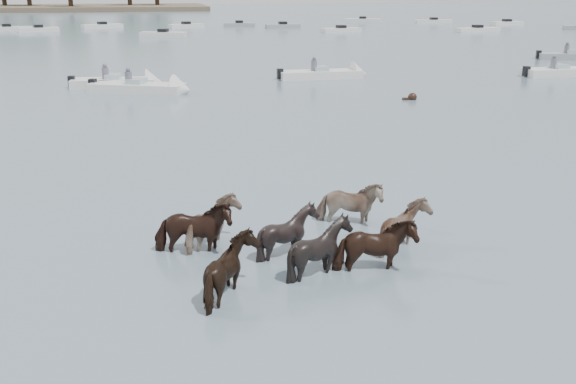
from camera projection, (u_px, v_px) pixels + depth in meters
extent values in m
plane|color=#4D5F70|center=(405.00, 272.00, 12.88)|extent=(400.00, 400.00, 0.00)
imported|color=black|center=(193.00, 233.00, 13.71)|extent=(1.74, 0.95, 1.40)
imported|color=#806857|center=(214.00, 228.00, 14.13)|extent=(1.39, 1.53, 1.30)
imported|color=black|center=(288.00, 236.00, 13.63)|extent=(1.52, 1.44, 1.34)
imported|color=tan|center=(349.00, 208.00, 15.41)|extent=(1.71, 1.15, 1.32)
imported|color=black|center=(233.00, 276.00, 11.75)|extent=(1.22, 1.40, 1.36)
imported|color=black|center=(320.00, 253.00, 12.72)|extent=(1.54, 1.45, 1.39)
imported|color=black|center=(374.00, 252.00, 12.82)|extent=(1.63, 0.78, 1.35)
imported|color=gray|center=(406.00, 233.00, 13.90)|extent=(1.53, 1.63, 1.29)
sphere|color=black|center=(412.00, 97.00, 32.27)|extent=(0.44, 0.44, 0.44)
cube|color=black|center=(408.00, 99.00, 32.25)|extent=(0.50, 0.22, 0.18)
cube|color=silver|center=(114.00, 84.00, 36.18)|extent=(4.64, 2.08, 0.55)
cone|color=silver|center=(155.00, 83.00, 36.40)|extent=(1.07, 1.69, 1.60)
cube|color=#99ADB7|center=(113.00, 77.00, 36.07)|extent=(0.92, 1.20, 0.35)
cube|color=black|center=(72.00, 81.00, 35.91)|extent=(0.39, 0.39, 0.60)
cylinder|color=#595966|center=(105.00, 74.00, 35.93)|extent=(0.36, 0.36, 0.70)
sphere|color=#595966|center=(105.00, 65.00, 35.79)|extent=(0.24, 0.24, 0.24)
cube|color=silver|center=(137.00, 89.00, 34.41)|extent=(5.20, 3.40, 0.55)
cone|color=silver|center=(182.00, 90.00, 33.97)|extent=(1.45, 1.82, 1.60)
cube|color=#99ADB7|center=(137.00, 82.00, 34.30)|extent=(1.17, 1.34, 0.35)
cube|color=black|center=(93.00, 85.00, 34.79)|extent=(0.46, 0.46, 0.60)
cylinder|color=#595966|center=(129.00, 78.00, 34.16)|extent=(0.36, 0.36, 0.70)
sphere|color=#595966|center=(128.00, 70.00, 34.02)|extent=(0.24, 0.24, 0.24)
cube|color=silver|center=(320.00, 75.00, 39.58)|extent=(4.99, 1.65, 0.55)
cone|color=silver|center=(359.00, 74.00, 40.11)|extent=(0.92, 1.61, 1.60)
cube|color=#99ADB7|center=(320.00, 69.00, 39.48)|extent=(0.81, 1.13, 0.35)
cube|color=black|center=(280.00, 74.00, 39.01)|extent=(0.35, 0.35, 0.60)
cylinder|color=#595966|center=(314.00, 66.00, 39.34)|extent=(0.36, 0.36, 0.70)
sphere|color=#595966|center=(314.00, 58.00, 39.20)|extent=(0.24, 0.24, 0.24)
cube|color=silver|center=(558.00, 73.00, 40.68)|extent=(4.44, 1.61, 0.55)
cube|color=#99ADB7|center=(559.00, 67.00, 40.57)|extent=(0.80, 1.12, 0.35)
cube|color=black|center=(526.00, 71.00, 40.17)|extent=(0.35, 0.35, 0.60)
cylinder|color=#595966|center=(554.00, 64.00, 40.43)|extent=(0.36, 0.36, 0.70)
sphere|color=#595966|center=(554.00, 56.00, 40.29)|extent=(0.24, 0.24, 0.24)
cube|color=gray|center=(570.00, 57.00, 49.69)|extent=(4.98, 3.05, 0.55)
cube|color=#99ADB7|center=(571.00, 52.00, 49.59)|extent=(1.12, 1.32, 0.35)
cube|color=black|center=(539.00, 54.00, 49.92)|extent=(0.45, 0.45, 0.60)
cylinder|color=#595966|center=(567.00, 50.00, 49.45)|extent=(0.36, 0.36, 0.70)
sphere|color=#595966|center=(567.00, 43.00, 49.31)|extent=(0.24, 0.24, 0.24)
cube|color=silver|center=(7.00, 29.00, 80.69)|extent=(5.98, 2.07, 0.60)
cube|color=black|center=(7.00, 26.00, 80.57)|extent=(1.09, 1.09, 0.50)
cube|color=silver|center=(39.00, 30.00, 79.01)|extent=(4.88, 2.51, 0.60)
cube|color=black|center=(38.00, 27.00, 78.89)|extent=(1.20, 1.20, 0.50)
cube|color=silver|center=(102.00, 27.00, 85.55)|extent=(5.38, 3.40, 0.60)
cube|color=black|center=(102.00, 24.00, 85.44)|extent=(1.31, 1.31, 0.50)
cube|color=silver|center=(163.00, 35.00, 71.49)|extent=(5.18, 3.07, 0.60)
cube|color=black|center=(163.00, 31.00, 71.38)|extent=(1.28, 1.28, 0.50)
cube|color=silver|center=(186.00, 26.00, 85.94)|extent=(4.72, 2.75, 0.60)
cube|color=black|center=(186.00, 23.00, 85.82)|extent=(1.25, 1.25, 0.50)
cube|color=gray|center=(239.00, 25.00, 88.55)|extent=(4.40, 2.29, 0.60)
cube|color=black|center=(239.00, 22.00, 88.43)|extent=(1.18, 1.18, 0.50)
cube|color=gray|center=(283.00, 26.00, 85.84)|extent=(4.52, 1.62, 0.60)
cube|color=black|center=(283.00, 23.00, 85.72)|extent=(1.03, 1.03, 0.50)
cube|color=silver|center=(341.00, 31.00, 78.11)|extent=(4.85, 2.10, 0.60)
cube|color=black|center=(341.00, 27.00, 78.00)|extent=(1.12, 1.12, 0.50)
cube|color=silver|center=(363.00, 21.00, 99.87)|extent=(5.52, 3.64, 0.60)
cube|color=black|center=(363.00, 18.00, 99.75)|extent=(1.33, 1.33, 0.50)
cube|color=silver|center=(477.00, 30.00, 78.69)|extent=(5.73, 2.24, 0.60)
cube|color=black|center=(478.00, 27.00, 78.57)|extent=(1.13, 1.13, 0.50)
cube|color=silver|center=(434.00, 22.00, 96.82)|extent=(5.45, 2.05, 0.60)
cube|color=black|center=(434.00, 19.00, 96.70)|extent=(1.10, 1.10, 0.50)
cube|color=silver|center=(507.00, 24.00, 92.10)|extent=(4.83, 2.05, 0.60)
cube|color=black|center=(507.00, 21.00, 91.98)|extent=(1.11, 1.11, 0.50)
cylinder|color=#382619|center=(4.00, 1.00, 148.08)|extent=(1.00, 1.00, 3.81)
cylinder|color=#382619|center=(29.00, 2.00, 147.15)|extent=(1.00, 1.00, 3.75)
cylinder|color=#382619|center=(71.00, 3.00, 142.45)|extent=(1.00, 1.00, 3.43)
cylinder|color=#382619|center=(130.00, 2.00, 151.52)|extent=(1.00, 1.00, 3.36)
cylinder|color=#382619|center=(157.00, 2.00, 152.54)|extent=(1.00, 1.00, 3.20)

